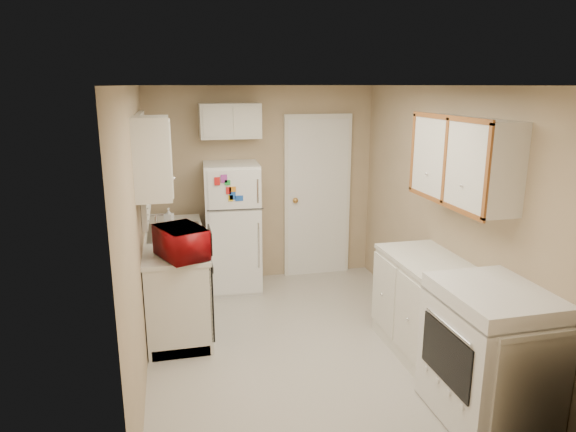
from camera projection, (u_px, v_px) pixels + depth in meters
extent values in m
plane|color=beige|center=(300.00, 346.00, 4.87)|extent=(3.80, 3.80, 0.00)
plane|color=white|center=(302.00, 85.00, 4.27)|extent=(3.80, 3.80, 0.00)
plane|color=tan|center=(138.00, 234.00, 4.26)|extent=(3.80, 3.80, 0.00)
plane|color=tan|center=(443.00, 215.00, 4.88)|extent=(3.80, 3.80, 0.00)
plane|color=tan|center=(263.00, 185.00, 6.36)|extent=(2.80, 2.80, 0.00)
plane|color=tan|center=(388.00, 314.00, 2.78)|extent=(2.80, 2.80, 0.00)
cube|color=silver|center=(177.00, 277.00, 5.37)|extent=(0.60, 1.80, 0.90)
cube|color=black|center=(210.00, 293.00, 4.85)|extent=(0.03, 0.58, 0.72)
cube|color=gray|center=(175.00, 236.00, 5.41)|extent=(0.54, 0.74, 0.16)
imported|color=#9E0B0F|center=(182.00, 241.00, 4.57)|extent=(0.58, 0.46, 0.34)
imported|color=silver|center=(169.00, 216.00, 5.65)|extent=(0.11, 0.11, 0.19)
cube|color=silver|center=(144.00, 167.00, 5.16)|extent=(0.10, 0.98, 1.08)
cube|color=silver|center=(152.00, 158.00, 4.36)|extent=(0.30, 0.45, 0.70)
cube|color=white|center=(233.00, 227.00, 6.09)|extent=(0.66, 0.65, 1.53)
cube|color=silver|center=(230.00, 121.00, 5.94)|extent=(0.70, 0.30, 0.40)
cube|color=white|center=(317.00, 197.00, 6.52)|extent=(0.86, 0.06, 2.08)
cube|color=silver|center=(453.00, 328.00, 4.24)|extent=(0.60, 2.00, 0.90)
cube|color=white|center=(489.00, 354.00, 3.71)|extent=(0.69, 0.85, 1.03)
cube|color=silver|center=(463.00, 160.00, 4.22)|extent=(0.30, 1.20, 0.70)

